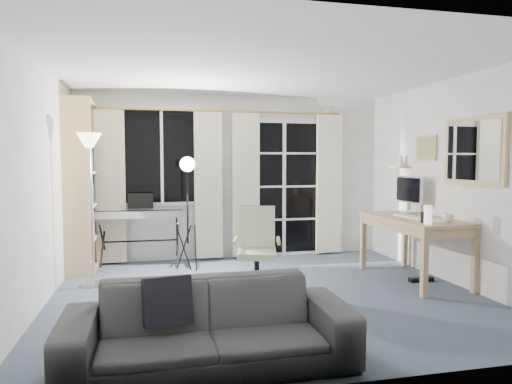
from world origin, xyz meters
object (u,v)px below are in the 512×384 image
(keyboard_piano, at_px, (140,215))
(desk, at_px, (414,225))
(mug, at_px, (448,217))
(office_chair, at_px, (257,242))
(sofa, at_px, (209,312))
(bookshelf, at_px, (79,190))
(studio_light, at_px, (187,177))
(monitor, at_px, (409,191))
(torchiere_lamp, at_px, (90,163))

(keyboard_piano, height_order, desk, keyboard_piano)
(keyboard_piano, bearing_deg, desk, -22.96)
(mug, bearing_deg, office_chair, 168.41)
(office_chair, height_order, sofa, office_chair)
(bookshelf, height_order, studio_light, bookshelf)
(office_chair, relative_size, monitor, 1.72)
(torchiere_lamp, xyz_separation_m, office_chair, (1.80, -0.65, -0.86))
(keyboard_piano, height_order, mug, keyboard_piano)
(bookshelf, bearing_deg, studio_light, -15.93)
(sofa, bearing_deg, keyboard_piano, 99.43)
(mug, bearing_deg, desk, 101.31)
(bookshelf, distance_m, office_chair, 2.61)
(monitor, bearing_deg, mug, -97.71)
(office_chair, bearing_deg, keyboard_piano, 143.69)
(keyboard_piano, distance_m, desk, 3.55)
(bookshelf, height_order, desk, bookshelf)
(keyboard_piano, height_order, sofa, keyboard_piano)
(monitor, height_order, sofa, monitor)
(office_chair, bearing_deg, sofa, -99.08)
(studio_light, height_order, mug, studio_light)
(studio_light, xyz_separation_m, sofa, (-0.07, -2.87, -0.83))
(bookshelf, height_order, torchiere_lamp, bookshelf)
(bookshelf, relative_size, studio_light, 1.45)
(bookshelf, xyz_separation_m, mug, (4.11, -1.95, -0.23))
(keyboard_piano, relative_size, desk, 0.89)
(keyboard_piano, bearing_deg, mug, -29.10)
(studio_light, bearing_deg, bookshelf, 166.82)
(office_chair, distance_m, sofa, 1.85)
(office_chair, height_order, mug, office_chair)
(torchiere_lamp, relative_size, office_chair, 1.86)
(torchiere_lamp, distance_m, studio_light, 1.26)
(torchiere_lamp, xyz_separation_m, monitor, (3.95, -0.13, -0.36))
(studio_light, xyz_separation_m, monitor, (2.82, -0.65, -0.18))
(mug, bearing_deg, bookshelf, 154.65)
(bookshelf, distance_m, studio_light, 1.44)
(sofa, bearing_deg, mug, 24.47)
(torchiere_lamp, relative_size, sofa, 0.88)
(studio_light, height_order, office_chair, studio_light)
(desk, height_order, sofa, sofa)
(bookshelf, bearing_deg, mug, -27.09)
(bookshelf, distance_m, keyboard_piano, 0.85)
(desk, distance_m, monitor, 0.62)
(torchiere_lamp, bearing_deg, sofa, -65.53)
(keyboard_piano, distance_m, mug, 3.87)
(studio_light, height_order, monitor, studio_light)
(keyboard_piano, relative_size, office_chair, 1.36)
(studio_light, relative_size, monitor, 2.78)
(monitor, distance_m, sofa, 3.70)
(studio_light, xyz_separation_m, mug, (2.72, -1.60, -0.40))
(monitor, height_order, mug, monitor)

